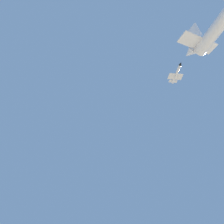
{
  "coord_description": "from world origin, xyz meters",
  "views": [
    {
      "loc": [
        41.58,
        61.08,
        4.32
      ],
      "look_at": [
        -5.69,
        41.56,
        45.76
      ],
      "focal_mm": 34.77,
      "sensor_mm": 36.0,
      "label": 1
    }
  ],
  "objects": [
    {
      "name": "chase_jet_right_wing",
      "position": [
        -47.23,
        63.46,
        97.52
      ],
      "size": [
        14.73,
        9.91,
        4.0
      ],
      "rotation": [
        0.0,
        0.0,
        0.49
      ],
      "color": "silver"
    }
  ]
}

